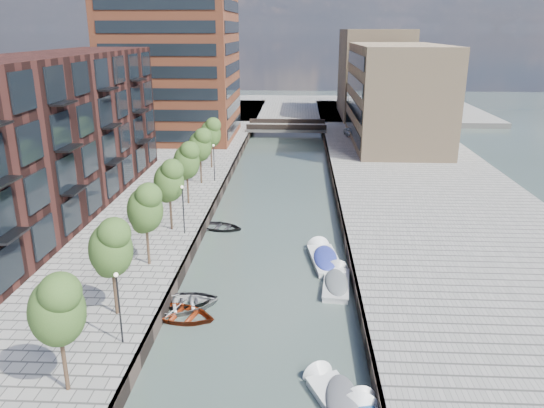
# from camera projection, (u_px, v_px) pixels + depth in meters

# --- Properties ---
(water) EXTENTS (300.00, 300.00, 0.00)m
(water) POSITION_uv_depth(u_px,v_px,m) (279.00, 190.00, 58.85)
(water) COLOR #38473F
(water) RESTS_ON ground
(quay_right) EXTENTS (20.00, 140.00, 1.00)m
(quay_right) POSITION_uv_depth(u_px,v_px,m) (425.00, 188.00, 57.90)
(quay_right) COLOR gray
(quay_right) RESTS_ON ground
(quay_wall_left) EXTENTS (0.25, 140.00, 1.00)m
(quay_wall_left) POSITION_uv_depth(u_px,v_px,m) (225.00, 185.00, 59.00)
(quay_wall_left) COLOR #332823
(quay_wall_left) RESTS_ON ground
(quay_wall_right) EXTENTS (0.25, 140.00, 1.00)m
(quay_wall_right) POSITION_uv_depth(u_px,v_px,m) (334.00, 187.00, 58.39)
(quay_wall_right) COLOR #332823
(quay_wall_right) RESTS_ON ground
(far_closure) EXTENTS (80.00, 40.00, 1.00)m
(far_closure) POSITION_uv_depth(u_px,v_px,m) (290.00, 109.00, 115.58)
(far_closure) COLOR gray
(far_closure) RESTS_ON ground
(apartment_block) EXTENTS (8.00, 38.00, 14.00)m
(apartment_block) POSITION_uv_depth(u_px,v_px,m) (54.00, 134.00, 47.85)
(apartment_block) COLOR black
(apartment_block) RESTS_ON quay_left
(tower) EXTENTS (18.00, 18.00, 30.00)m
(tower) POSITION_uv_depth(u_px,v_px,m) (172.00, 36.00, 78.37)
(tower) COLOR #97482C
(tower) RESTS_ON quay_left
(tan_block_near) EXTENTS (12.00, 25.00, 14.00)m
(tan_block_near) POSITION_uv_depth(u_px,v_px,m) (396.00, 95.00, 76.40)
(tan_block_near) COLOR tan
(tan_block_near) RESTS_ON quay_right
(tan_block_far) EXTENTS (12.00, 20.00, 16.00)m
(tan_block_far) POSITION_uv_depth(u_px,v_px,m) (373.00, 73.00, 100.73)
(tan_block_far) COLOR tan
(tan_block_far) RESTS_ON quay_right
(bridge) EXTENTS (13.00, 6.00, 1.30)m
(bridge) POSITION_uv_depth(u_px,v_px,m) (287.00, 127.00, 88.75)
(bridge) COLOR gray
(bridge) RESTS_ON ground
(tree_0) EXTENTS (2.50, 2.50, 5.95)m
(tree_0) POSITION_uv_depth(u_px,v_px,m) (57.00, 308.00, 23.48)
(tree_0) COLOR #382619
(tree_0) RESTS_ON quay_left
(tree_1) EXTENTS (2.50, 2.50, 5.95)m
(tree_1) POSITION_uv_depth(u_px,v_px,m) (110.00, 246.00, 30.11)
(tree_1) COLOR #382619
(tree_1) RESTS_ON quay_left
(tree_2) EXTENTS (2.50, 2.50, 5.95)m
(tree_2) POSITION_uv_depth(u_px,v_px,m) (145.00, 207.00, 36.75)
(tree_2) COLOR #382619
(tree_2) RESTS_ON quay_left
(tree_3) EXTENTS (2.50, 2.50, 5.95)m
(tree_3) POSITION_uv_depth(u_px,v_px,m) (169.00, 180.00, 43.39)
(tree_3) COLOR #382619
(tree_3) RESTS_ON quay_left
(tree_4) EXTENTS (2.50, 2.50, 5.95)m
(tree_4) POSITION_uv_depth(u_px,v_px,m) (186.00, 160.00, 50.02)
(tree_4) COLOR #382619
(tree_4) RESTS_ON quay_left
(tree_5) EXTENTS (2.50, 2.50, 5.95)m
(tree_5) POSITION_uv_depth(u_px,v_px,m) (200.00, 144.00, 56.66)
(tree_5) COLOR #382619
(tree_5) RESTS_ON quay_left
(tree_6) EXTENTS (2.50, 2.50, 5.95)m
(tree_6) POSITION_uv_depth(u_px,v_px,m) (210.00, 132.00, 63.29)
(tree_6) COLOR #382619
(tree_6) RESTS_ON quay_left
(lamp_0) EXTENTS (0.24, 0.24, 4.12)m
(lamp_0) POSITION_uv_depth(u_px,v_px,m) (119.00, 300.00, 27.77)
(lamp_0) COLOR black
(lamp_0) RESTS_ON quay_left
(lamp_1) EXTENTS (0.24, 0.24, 4.12)m
(lamp_1) POSITION_uv_depth(u_px,v_px,m) (183.00, 205.00, 42.94)
(lamp_1) COLOR black
(lamp_1) RESTS_ON quay_left
(lamp_2) EXTENTS (0.24, 0.24, 4.12)m
(lamp_2) POSITION_uv_depth(u_px,v_px,m) (214.00, 159.00, 58.11)
(lamp_2) COLOR black
(lamp_2) RESTS_ON quay_left
(sloop_1) EXTENTS (4.89, 4.03, 0.88)m
(sloop_1) POSITION_uv_depth(u_px,v_px,m) (186.00, 303.00, 34.60)
(sloop_1) COLOR #242326
(sloop_1) RESTS_ON ground
(sloop_2) EXTENTS (5.46, 4.53, 0.98)m
(sloop_2) POSITION_uv_depth(u_px,v_px,m) (180.00, 318.00, 32.86)
(sloop_2) COLOR maroon
(sloop_2) RESTS_ON ground
(sloop_3) EXTENTS (5.95, 5.00, 1.05)m
(sloop_3) POSITION_uv_depth(u_px,v_px,m) (180.00, 310.00, 33.83)
(sloop_3) COLOR beige
(sloop_3) RESTS_ON ground
(sloop_4) EXTENTS (4.85, 4.00, 0.87)m
(sloop_4) POSITION_uv_depth(u_px,v_px,m) (220.00, 229.00, 47.48)
(sloop_4) COLOR black
(sloop_4) RESTS_ON ground
(motorboat_1) EXTENTS (3.58, 5.29, 1.68)m
(motorboat_1) POSITION_uv_depth(u_px,v_px,m) (337.00, 400.00, 25.30)
(motorboat_1) COLOR white
(motorboat_1) RESTS_ON ground
(motorboat_3) EXTENTS (2.75, 5.89, 1.89)m
(motorboat_3) POSITION_uv_depth(u_px,v_px,m) (324.00, 258.00, 40.89)
(motorboat_3) COLOR white
(motorboat_3) RESTS_ON ground
(motorboat_4) EXTENTS (2.18, 5.17, 1.68)m
(motorboat_4) POSITION_uv_depth(u_px,v_px,m) (336.00, 282.00, 37.06)
(motorboat_4) COLOR beige
(motorboat_4) RESTS_ON ground
(car) EXTENTS (1.80, 3.59, 1.17)m
(car) POSITION_uv_depth(u_px,v_px,m) (349.00, 132.00, 83.65)
(car) COLOR #B1B5B6
(car) RESTS_ON quay_right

